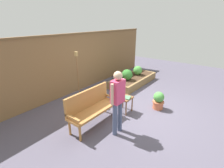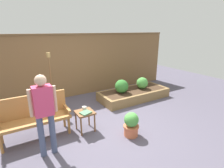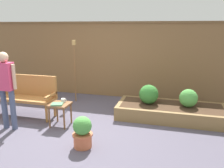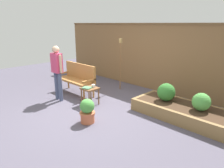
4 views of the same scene
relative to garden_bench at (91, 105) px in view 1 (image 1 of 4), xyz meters
name	(u,v)px [view 1 (image 1 of 4)]	position (x,y,z in m)	size (l,w,h in m)	color
ground_plane	(137,109)	(1.39, -0.57, -0.54)	(14.00, 14.00, 0.00)	#514C5B
fence_back	(78,62)	(1.39, 2.03, 0.55)	(8.40, 0.14, 2.16)	brown
garden_bench	(91,105)	(0.00, 0.00, 0.00)	(1.44, 0.48, 0.94)	#A87038
side_table	(125,100)	(1.03, -0.35, -0.15)	(0.40, 0.40, 0.48)	brown
cup_on_table	(123,95)	(1.06, -0.25, -0.02)	(0.13, 0.09, 0.08)	silver
book_on_table	(127,98)	(1.01, -0.43, -0.05)	(0.23, 0.19, 0.03)	#4C7A56
potted_boxwood	(158,100)	(1.82, -1.07, -0.26)	(0.35, 0.35, 0.55)	#C66642
raised_planter_bed	(133,80)	(3.24, 0.67, -0.39)	(2.40, 1.00, 0.30)	olive
shrub_near_bench	(127,75)	(2.74, 0.68, -0.03)	(0.44, 0.44, 0.44)	brown
shrub_far_corner	(138,70)	(3.60, 0.68, -0.05)	(0.40, 0.40, 0.40)	brown
tiki_torch	(77,68)	(0.68, 1.24, 0.61)	(0.10, 0.10, 1.68)	brown
person_by_bench	(118,98)	(0.11, -0.75, 0.39)	(0.47, 0.20, 1.56)	#475170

